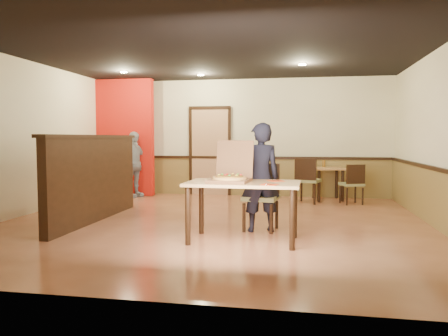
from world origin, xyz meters
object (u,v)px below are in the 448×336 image
Objects in this scene: side_chair_left at (307,179)px; pizza_box at (230,176)px; side_chair_right at (353,182)px; passerby at (133,164)px; diner at (260,177)px; side_table at (328,175)px; main_table at (243,190)px; condiment at (324,164)px; diner_chair at (262,194)px.

pizza_box is (-1.06, -3.62, 0.35)m from side_chair_left.
side_chair_right is 0.55× the size of passerby.
side_chair_right is 3.42m from diner.
side_chair_right reaches higher than side_table.
side_table is at bearing -60.54° from passerby.
pizza_box is at bearing -109.89° from side_table.
passerby is at bearing -175.43° from side_table.
diner is at bearing 42.34° from side_chair_right.
diner is (0.17, 0.66, 0.11)m from main_table.
condiment reaches higher than main_table.
diner_chair is at bearing 41.22° from side_chair_right.
diner is (-1.19, -3.59, 0.25)m from side_table.
passerby is (-4.00, 0.26, 0.24)m from side_chair_left.
diner is at bearing 67.10° from pizza_box.
side_chair_right is at bearing 65.95° from pizza_box.
main_table reaches higher than side_table.
pizza_box is at bearing 44.75° from diner.
diner_chair is 1.18× the size of side_chair_right.
diner_chair is 6.15× the size of condiment.
diner_chair reaches higher than condiment.
diner reaches higher than pizza_box.
passerby is at bearing 130.13° from main_table.
pizza_box is (-2.00, -3.63, 0.41)m from side_chair_right.
pizza_box is (-1.53, -4.24, 0.32)m from side_table.
diner is at bearing 77.31° from main_table.
side_chair_right is (1.65, 2.82, -0.09)m from diner_chair.
main_table is 0.99× the size of passerby.
side_table is 3.79m from diner.
condiment is (1.09, 3.66, 0.00)m from diner.
side_chair_left is 0.78m from side_table.
condiment is (1.08, 3.50, 0.26)m from diner_chair.
diner_chair is at bearing -107.14° from condiment.
side_chair_left is 0.60× the size of diner.
pizza_box is (-0.34, -0.65, 0.07)m from diner.
pizza_box reaches higher than side_chair_left.
side_table is at bearing -70.87° from side_chair_right.
main_table is 1.93× the size of side_table.
diner_chair is at bearing 79.05° from main_table.
side_chair_right is 5.19× the size of condiment.
side_table is (1.36, 4.25, -0.14)m from main_table.
passerby is (-3.28, 3.23, -0.04)m from diner.
diner is (-0.72, -2.97, 0.28)m from side_chair_left.
passerby is (-4.94, 0.25, 0.31)m from side_chair_right.
side_chair_left is at bearing 83.98° from diner_chair.
diner_chair is 4.51m from passerby.
passerby is 4.87m from pizza_box.
side_table is 1.20× the size of pizza_box.
side_table is (0.47, 0.62, 0.03)m from side_chair_left.
side_table is 0.49× the size of diner.
diner reaches higher than condiment.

